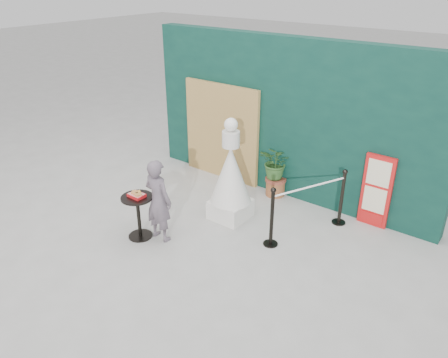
% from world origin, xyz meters
% --- Properties ---
extents(ground, '(60.00, 60.00, 0.00)m').
position_xyz_m(ground, '(0.00, 0.00, 0.00)').
color(ground, '#ADAAA5').
rests_on(ground, ground).
extents(back_wall, '(6.00, 0.30, 3.00)m').
position_xyz_m(back_wall, '(0.00, 3.15, 1.50)').
color(back_wall, black).
rests_on(back_wall, ground).
extents(bamboo_fence, '(1.80, 0.08, 2.00)m').
position_xyz_m(bamboo_fence, '(-1.40, 2.94, 1.00)').
color(bamboo_fence, tan).
rests_on(bamboo_fence, ground).
extents(woman, '(0.51, 0.34, 1.40)m').
position_xyz_m(woman, '(-0.73, 0.42, 0.70)').
color(woman, '#62545E').
rests_on(woman, ground).
extents(menu_board, '(0.50, 0.07, 1.30)m').
position_xyz_m(menu_board, '(1.90, 2.95, 0.65)').
color(menu_board, red).
rests_on(menu_board, ground).
extents(statue, '(0.73, 0.73, 1.86)m').
position_xyz_m(statue, '(-0.21, 1.66, 0.76)').
color(statue, silver).
rests_on(statue, ground).
extents(cafe_table, '(0.52, 0.52, 0.75)m').
position_xyz_m(cafe_table, '(-1.03, 0.24, 0.50)').
color(cafe_table, black).
rests_on(cafe_table, ground).
extents(food_basket, '(0.26, 0.19, 0.11)m').
position_xyz_m(food_basket, '(-1.03, 0.24, 0.79)').
color(food_basket, red).
rests_on(food_basket, cafe_table).
extents(planter, '(0.61, 0.53, 1.04)m').
position_xyz_m(planter, '(-0.02, 2.89, 0.60)').
color(planter, brown).
rests_on(planter, ground).
extents(stanchion_barrier, '(0.84, 1.54, 1.03)m').
position_xyz_m(stanchion_barrier, '(1.13, 2.01, 0.49)').
color(stanchion_barrier, black).
rests_on(stanchion_barrier, ground).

